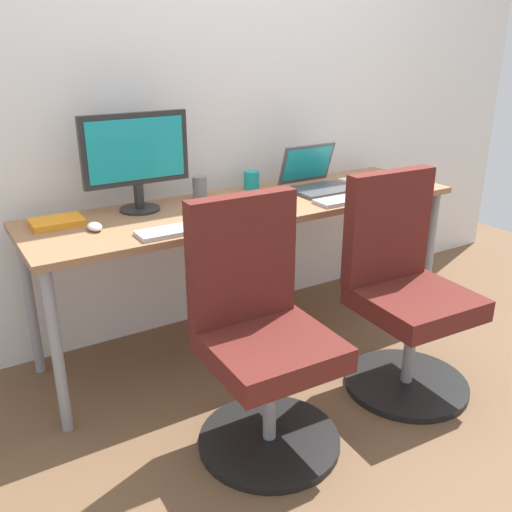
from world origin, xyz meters
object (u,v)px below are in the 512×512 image
Objects in this scene: office_chair_right at (403,295)px; coffee_mug at (251,180)px; open_laptop at (316,179)px; desktop_monitor at (136,155)px; office_chair_left at (260,339)px.

coffee_mug is at bearing 103.62° from office_chair_right.
office_chair_right is 3.03× the size of open_laptop.
open_laptop is 3.37× the size of coffee_mug.
office_chair_right is 1.31m from desktop_monitor.
office_chair_left is at bearing -81.38° from desktop_monitor.
office_chair_left reaches higher than coffee_mug.
office_chair_left is 1.96× the size of desktop_monitor.
open_laptop is (0.79, 0.72, 0.35)m from office_chair_left.
office_chair_right is at bearing -44.29° from desktop_monitor.
desktop_monitor is at bearing -173.59° from coffee_mug.
office_chair_right is at bearing -76.38° from coffee_mug.
open_laptop is at bearing 84.98° from office_chair_right.
office_chair_left is 1.00× the size of office_chair_right.
open_laptop is at bearing -32.33° from coffee_mug.
desktop_monitor is (-0.13, 0.83, 0.55)m from office_chair_left.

